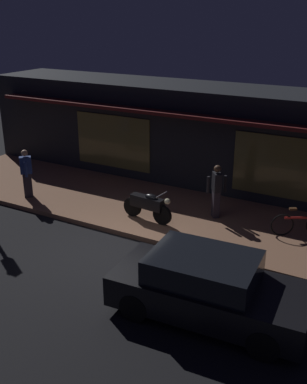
# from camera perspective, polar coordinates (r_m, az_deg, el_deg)

# --- Properties ---
(ground_plane) EXTENTS (60.00, 60.00, 0.00)m
(ground_plane) POSITION_cam_1_polar(r_m,az_deg,el_deg) (12.41, -5.32, -7.70)
(ground_plane) COLOR black
(sidewalk_slab) EXTENTS (18.00, 4.00, 0.15)m
(sidewalk_slab) POSITION_cam_1_polar(r_m,az_deg,el_deg) (14.67, 1.20, -2.43)
(sidewalk_slab) COLOR #8C6047
(sidewalk_slab) RESTS_ON ground_plane
(storefront_building) EXTENTS (18.00, 3.30, 3.60)m
(storefront_building) POSITION_cam_1_polar(r_m,az_deg,el_deg) (17.02, 6.61, 7.02)
(storefront_building) COLOR black
(storefront_building) RESTS_ON ground_plane
(motorcycle) EXTENTS (1.70, 0.55, 0.97)m
(motorcycle) POSITION_cam_1_polar(r_m,az_deg,el_deg) (13.69, -0.70, -1.65)
(motorcycle) COLOR black
(motorcycle) RESTS_ON sidewalk_slab
(bicycle_parked) EXTENTS (1.46, 0.85, 0.91)m
(bicycle_parked) POSITION_cam_1_polar(r_m,az_deg,el_deg) (13.47, 17.85, -3.83)
(bicycle_parked) COLOR black
(bicycle_parked) RESTS_ON sidewalk_slab
(person_photographer) EXTENTS (0.48, 0.51, 1.67)m
(person_photographer) POSITION_cam_1_polar(r_m,az_deg,el_deg) (15.90, -15.61, 2.37)
(person_photographer) COLOR #28232D
(person_photographer) RESTS_ON sidewalk_slab
(person_bystander) EXTENTS (0.54, 0.44, 1.67)m
(person_bystander) POSITION_cam_1_polar(r_m,az_deg,el_deg) (13.92, 7.88, 0.23)
(person_bystander) COLOR #28232D
(person_bystander) RESTS_ON sidewalk_slab
(parked_car_near) EXTENTS (4.20, 2.00, 1.42)m
(parked_car_near) POSITION_cam_1_polar(r_m,az_deg,el_deg) (9.77, 6.74, -11.76)
(parked_car_near) COLOR black
(parked_car_near) RESTS_ON ground_plane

